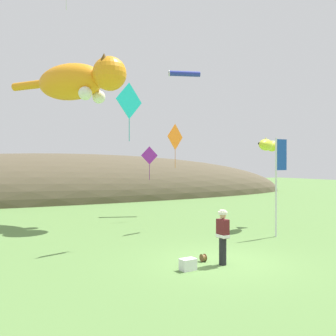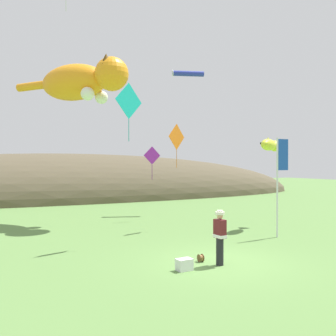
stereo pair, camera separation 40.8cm
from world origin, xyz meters
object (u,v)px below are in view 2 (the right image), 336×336
object	(u,v)px
kite_diamond_violet	(152,156)
kite_diamond_orange	(177,137)
kite_spool	(201,258)
kite_diamond_teal	(129,101)
kite_fish_windsock	(270,145)
kite_giant_cat	(81,82)
kite_tube_streamer	(188,74)
festival_banner_pole	(280,172)
festival_attendant	(220,236)
picnic_cooler	(184,265)

from	to	relation	value
kite_diamond_violet	kite_diamond_orange	world-z (taller)	kite_diamond_orange
kite_spool	kite_diamond_violet	size ratio (longest dim) A/B	0.13
kite_spool	kite_diamond_teal	size ratio (longest dim) A/B	0.11
kite_fish_windsock	kite_giant_cat	bearing A→B (deg)	145.04
kite_spool	kite_giant_cat	world-z (taller)	kite_giant_cat
kite_spool	kite_tube_streamer	bearing A→B (deg)	63.15
kite_giant_cat	kite_diamond_violet	xyz separation A→B (m)	(3.94, -0.84, -4.13)
kite_spool	festival_banner_pole	bearing A→B (deg)	21.77
kite_diamond_violet	kite_diamond_teal	bearing A→B (deg)	-121.25
festival_banner_pole	festival_attendant	bearing A→B (deg)	-151.15
kite_diamond_teal	kite_tube_streamer	bearing A→B (deg)	48.80
kite_tube_streamer	kite_diamond_teal	distance (m)	11.62
picnic_cooler	kite_diamond_orange	xyz separation A→B (m)	(3.11, 6.61, 4.44)
festival_banner_pole	kite_fish_windsock	world-z (taller)	kite_fish_windsock
kite_giant_cat	kite_tube_streamer	distance (m)	8.01
kite_giant_cat	kite_diamond_violet	world-z (taller)	kite_giant_cat
festival_attendant	kite_diamond_orange	bearing A→B (deg)	74.75
kite_diamond_teal	kite_diamond_orange	xyz separation A→B (m)	(3.38, 2.35, -1.19)
picnic_cooler	kite_diamond_violet	world-z (taller)	kite_diamond_violet
picnic_cooler	kite_fish_windsock	bearing A→B (deg)	33.21
kite_giant_cat	kite_diamond_violet	bearing A→B (deg)	-12.10
kite_giant_cat	kite_diamond_teal	xyz separation A→B (m)	(0.41, -6.65, -2.07)
picnic_cooler	festival_attendant	bearing A→B (deg)	1.08
kite_giant_cat	kite_diamond_orange	size ratio (longest dim) A/B	2.98
picnic_cooler	kite_diamond_teal	distance (m)	7.06
kite_diamond_teal	kite_diamond_orange	world-z (taller)	kite_diamond_teal
kite_giant_cat	kite_diamond_orange	bearing A→B (deg)	-48.58
festival_banner_pole	kite_tube_streamer	xyz separation A→B (m)	(0.63, 9.74, 6.59)
festival_attendant	kite_diamond_violet	distance (m)	10.60
kite_giant_cat	kite_fish_windsock	bearing A→B (deg)	-34.96
kite_giant_cat	kite_tube_streamer	bearing A→B (deg)	12.08
kite_spool	festival_attendant	bearing A→B (deg)	-61.34
kite_spool	kite_tube_streamer	distance (m)	16.30
kite_diamond_orange	kite_diamond_violet	bearing A→B (deg)	87.58
kite_diamond_violet	kite_tube_streamer	bearing A→B (deg)	33.63
festival_banner_pole	kite_spool	bearing A→B (deg)	-158.23
festival_banner_pole	kite_diamond_violet	size ratio (longest dim) A/B	2.27
kite_fish_windsock	picnic_cooler	bearing A→B (deg)	-146.79
festival_attendant	kite_tube_streamer	size ratio (longest dim) A/B	0.81
festival_banner_pole	kite_diamond_violet	world-z (taller)	festival_banner_pole
picnic_cooler	kite_diamond_orange	world-z (taller)	kite_diamond_orange
festival_attendant	kite_tube_streamer	xyz separation A→B (m)	(5.68, 12.52, 8.55)
festival_attendant	kite_diamond_violet	xyz separation A→B (m)	(1.94, 10.04, 2.80)
kite_spool	kite_diamond_orange	distance (m)	7.76
kite_giant_cat	kite_diamond_teal	size ratio (longest dim) A/B	2.77
festival_attendant	kite_tube_streamer	distance (m)	16.19
kite_diamond_violet	kite_giant_cat	bearing A→B (deg)	167.90
kite_diamond_teal	picnic_cooler	bearing A→B (deg)	-86.43
kite_fish_windsock	kite_diamond_violet	xyz separation A→B (m)	(-4.45, 5.02, -0.51)
kite_diamond_teal	kite_fish_windsock	bearing A→B (deg)	5.64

